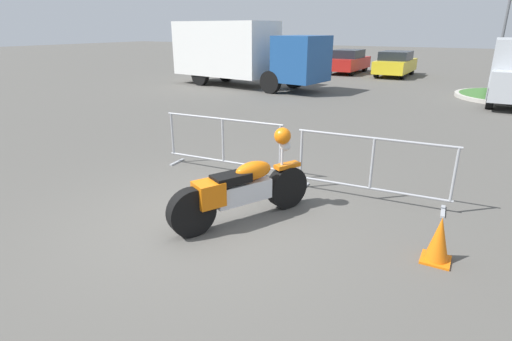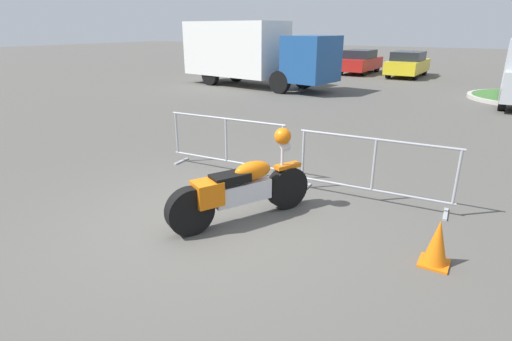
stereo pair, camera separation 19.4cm
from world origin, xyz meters
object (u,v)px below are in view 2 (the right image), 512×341
Objects in this scene: box_truck at (250,51)px; parked_car_red at (360,62)px; parked_car_yellow at (408,64)px; traffic_cone at (437,243)px; crowd_barrier_near at (226,143)px; parked_car_tan at (316,59)px; crowd_barrier_far at (374,169)px; parked_car_white at (273,58)px; motorcycle at (242,188)px; pedestrian at (311,64)px.

parked_car_red is at bearing 79.48° from box_truck.
traffic_cone is (4.49, -20.06, -0.43)m from parked_car_yellow.
parked_car_yellow is (-0.40, 18.61, 0.16)m from crowd_barrier_near.
parked_car_tan is 2.93m from parked_car_red.
traffic_cone is (1.20, -1.46, -0.27)m from crowd_barrier_far.
crowd_barrier_far is 19.93m from parked_car_red.
box_truck reaches higher than crowd_barrier_far.
parked_car_tan reaches higher than crowd_barrier_near.
crowd_barrier_near is at bearing -152.60° from parked_car_white.
crowd_barrier_near is at bearing 160.38° from traffic_cone.
crowd_barrier_far is 4.25× the size of traffic_cone.
parked_car_tan reaches higher than motorcycle.
parked_car_white is at bearing 119.10° from box_truck.
motorcycle is at bearing -131.12° from crowd_barrier_far.
pedestrian is (-5.55, 14.95, 0.42)m from motorcycle.
crowd_barrier_near and crowd_barrier_far have the same top height.
parked_car_yellow is at bearing -95.36° from parked_car_red.
crowd_barrier_near is 0.60× the size of parked_car_red.
motorcycle reaches higher than crowd_barrier_far.
parked_car_white is (-9.19, 18.52, 0.19)m from crowd_barrier_near.
motorcycle is at bearing 167.49° from pedestrian.
parked_car_red is (2.75, 8.35, -0.92)m from box_truck.
motorcycle is 0.85× the size of crowd_barrier_far.
crowd_barrier_near is 13.91m from pedestrian.
motorcycle is 0.51× the size of parked_car_red.
traffic_cone is (2.64, 0.20, -0.21)m from motorcycle.
parked_car_red reaches higher than traffic_cone.
parked_car_white is (-3.11, 7.93, -0.89)m from box_truck.
parked_car_tan is 22.92m from traffic_cone.
parked_car_yellow is at bearing -92.69° from parked_car_tan.
crowd_barrier_far is 0.32× the size of box_truck.
crowd_barrier_far is 21.08m from parked_car_tan.
parked_car_white is at bearing 11.34° from pedestrian.
pedestrian is (-7.00, 13.29, 0.36)m from crowd_barrier_far.
motorcycle is 0.48× the size of parked_car_tan.
crowd_barrier_far is at bearing -168.96° from parked_car_yellow.
box_truck is at bearing 145.70° from parked_car_yellow.
crowd_barrier_near reaches higher than traffic_cone.
crowd_barrier_near is 0.60× the size of parked_car_yellow.
motorcycle is 14.41m from box_truck.
pedestrian is at bearing 119.05° from traffic_cone.
motorcycle is at bearing -175.69° from traffic_cone.
parked_car_white is 2.97m from parked_car_tan.
traffic_cone is (8.19, -14.75, -0.63)m from pedestrian.
crowd_barrier_far is at bearing -153.26° from parked_car_tan.
parked_car_tan reaches higher than traffic_cone.
box_truck reaches higher than parked_car_tan.
crowd_barrier_far is 13.92m from box_truck.
box_truck is 1.79× the size of parked_car_tan.
pedestrian reaches higher than parked_car_tan.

